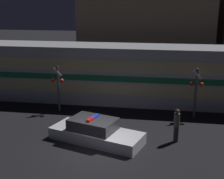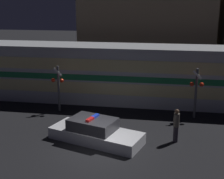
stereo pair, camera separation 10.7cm
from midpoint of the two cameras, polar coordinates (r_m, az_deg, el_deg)
ground_plane at (r=15.45m, az=-2.28°, el=-11.19°), size 120.00×120.00×0.00m
train at (r=22.29m, az=2.25°, el=2.90°), size 23.81×3.20×4.02m
police_car at (r=16.32m, az=-2.92°, el=-7.79°), size 5.16×3.18×1.31m
pedestrian at (r=16.35m, az=11.84°, el=-6.42°), size 0.30×0.30×1.78m
crossing_signal_near at (r=19.63m, az=15.28°, el=-0.11°), size 0.83×0.36×3.13m
crossing_signal_far at (r=20.49m, az=-9.65°, el=0.72°), size 0.83×0.36×3.01m
building_left at (r=29.61m, az=6.45°, el=11.24°), size 11.78×5.87×9.31m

